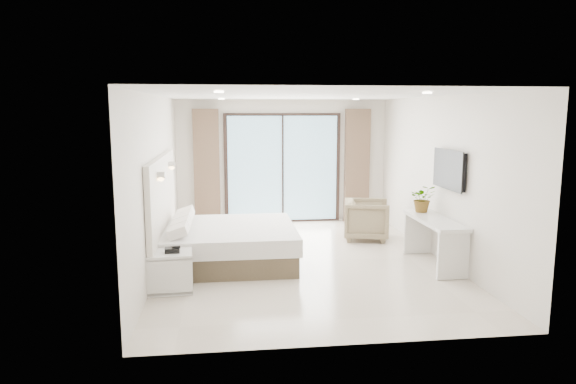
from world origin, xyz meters
name	(u,v)px	position (x,y,z in m)	size (l,w,h in m)	color
ground	(303,261)	(0.00, 0.00, 0.00)	(6.20, 6.20, 0.00)	beige
room_shell	(286,162)	(-0.20, 0.75, 1.58)	(4.62, 6.22, 2.72)	silver
bed	(227,244)	(-1.23, 0.08, 0.31)	(2.15, 2.05, 0.74)	brown
nightstand	(170,272)	(-2.02, -1.19, 0.28)	(0.63, 0.53, 0.55)	silver
phone	(172,250)	(-1.98, -1.21, 0.59)	(0.20, 0.15, 0.07)	black
console_desk	(434,231)	(2.04, -0.49, 0.56)	(0.49, 1.57, 0.77)	silver
plant	(423,201)	(2.04, 0.05, 0.95)	(0.42, 0.46, 0.36)	#33662D
armchair	(367,218)	(1.44, 1.33, 0.42)	(0.82, 0.77, 0.84)	#807354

